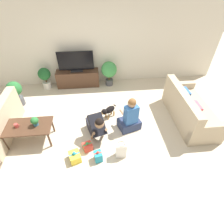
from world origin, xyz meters
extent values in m
plane|color=beige|center=(0.00, 0.00, 0.00)|extent=(16.00, 16.00, 0.00)
cube|color=beige|center=(0.00, 2.63, 1.30)|extent=(8.40, 0.06, 2.60)
cube|color=tan|center=(-2.15, 0.18, 0.64)|extent=(0.20, 1.88, 0.42)
cube|color=tan|center=(-2.47, 1.04, 0.31)|extent=(0.85, 0.16, 0.61)
cube|color=tan|center=(2.47, 0.37, 0.22)|extent=(0.85, 1.88, 0.43)
cube|color=tan|center=(2.15, 0.37, 0.64)|extent=(0.20, 1.88, 0.42)
cube|color=tan|center=(2.47, -0.49, 0.31)|extent=(0.85, 0.16, 0.61)
cube|color=tan|center=(2.47, 1.23, 0.31)|extent=(0.85, 0.16, 0.61)
cube|color=#E5566B|center=(2.35, 0.07, 0.58)|extent=(0.18, 0.34, 0.32)
cube|color=#3366AD|center=(2.35, 0.68, 0.58)|extent=(0.18, 0.34, 0.32)
cube|color=#472D1E|center=(-1.57, 0.01, 0.46)|extent=(1.09, 0.59, 0.03)
cylinder|color=#472D1E|center=(-2.05, -0.23, 0.22)|extent=(0.04, 0.04, 0.44)
cylinder|color=#472D1E|center=(-1.09, -0.23, 0.22)|extent=(0.04, 0.04, 0.44)
cylinder|color=#472D1E|center=(-2.05, 0.24, 0.22)|extent=(0.04, 0.04, 0.44)
cylinder|color=#472D1E|center=(-1.09, 0.24, 0.22)|extent=(0.04, 0.04, 0.44)
cube|color=#472D1E|center=(-0.56, 2.36, 0.27)|extent=(1.39, 0.39, 0.55)
cube|color=black|center=(-0.56, 2.36, 0.57)|extent=(0.39, 0.20, 0.05)
cube|color=black|center=(-0.56, 2.36, 0.90)|extent=(1.12, 0.03, 0.61)
cylinder|color=#4C4C51|center=(0.48, 2.31, 0.10)|extent=(0.25, 0.25, 0.20)
cylinder|color=brown|center=(0.48, 2.31, 0.28)|extent=(0.04, 0.04, 0.15)
sphere|color=#3D8E47|center=(0.48, 2.31, 0.57)|extent=(0.52, 0.52, 0.52)
cylinder|color=beige|center=(-1.61, 2.31, 0.12)|extent=(0.27, 0.27, 0.24)
cylinder|color=brown|center=(-1.61, 2.31, 0.29)|extent=(0.05, 0.05, 0.12)
sphere|color=#1E5628|center=(-1.61, 2.31, 0.52)|extent=(0.40, 0.40, 0.40)
cylinder|color=#4C4C51|center=(-2.27, 1.47, 0.13)|extent=(0.30, 0.30, 0.25)
cylinder|color=brown|center=(-2.27, 1.47, 0.32)|extent=(0.05, 0.05, 0.12)
sphere|color=#286B33|center=(-2.27, 1.47, 0.55)|extent=(0.41, 0.41, 0.41)
cube|color=#23232D|center=(-0.09, 0.19, 0.14)|extent=(0.40, 0.50, 0.28)
cube|color=black|center=(0.00, -0.09, 0.45)|extent=(0.46, 0.60, 0.49)
sphere|color=#8E6647|center=(0.06, -0.28, 0.68)|extent=(0.20, 0.20, 0.20)
sphere|color=black|center=(0.06, -0.28, 0.71)|extent=(0.19, 0.19, 0.19)
cylinder|color=#8E6647|center=(-0.11, -0.23, 0.25)|extent=(0.14, 0.29, 0.44)
cylinder|color=#8E6647|center=(0.17, -0.15, 0.25)|extent=(0.14, 0.29, 0.44)
cube|color=#283351|center=(0.81, 0.20, 0.12)|extent=(0.61, 0.53, 0.24)
cube|color=#3366AD|center=(0.83, 0.15, 0.49)|extent=(0.36, 0.28, 0.49)
sphere|color=tan|center=(0.82, 0.16, 0.82)|extent=(0.20, 0.20, 0.20)
sphere|color=brown|center=(0.83, 0.15, 0.86)|extent=(0.19, 0.19, 0.19)
cylinder|color=tan|center=(0.89, 0.38, 0.41)|extent=(0.13, 0.27, 0.06)
cylinder|color=tan|center=(0.64, 0.30, 0.41)|extent=(0.13, 0.27, 0.06)
ellipsoid|color=black|center=(0.36, 0.66, 0.25)|extent=(0.36, 0.33, 0.18)
sphere|color=black|center=(0.20, 0.53, 0.29)|extent=(0.15, 0.15, 0.15)
sphere|color=olive|center=(0.15, 0.50, 0.28)|extent=(0.07, 0.07, 0.07)
cylinder|color=black|center=(0.51, 0.78, 0.28)|extent=(0.10, 0.09, 0.11)
cylinder|color=olive|center=(0.25, 0.63, 0.08)|extent=(0.04, 0.04, 0.16)
cylinder|color=olive|center=(0.31, 0.56, 0.08)|extent=(0.04, 0.04, 0.16)
cylinder|color=olive|center=(0.41, 0.76, 0.08)|extent=(0.04, 0.04, 0.16)
cylinder|color=olive|center=(0.47, 0.69, 0.08)|extent=(0.04, 0.04, 0.16)
cube|color=yellow|center=(-0.52, -0.65, 0.09)|extent=(0.30, 0.33, 0.18)
cube|color=teal|center=(-0.52, -0.65, 0.09)|extent=(0.23, 0.10, 0.18)
sphere|color=teal|center=(-0.52, -0.65, 0.21)|extent=(0.08, 0.08, 0.08)
cube|color=red|center=(-0.25, -0.40, 0.09)|extent=(0.26, 0.25, 0.17)
cube|color=#2D934C|center=(-0.25, -0.40, 0.09)|extent=(0.20, 0.10, 0.17)
sphere|color=#2D934C|center=(-0.25, -0.40, 0.20)|extent=(0.07, 0.07, 0.07)
cube|color=teal|center=(-0.02, -0.70, 0.11)|extent=(0.20, 0.21, 0.23)
cube|color=red|center=(-0.02, -0.70, 0.11)|extent=(0.16, 0.06, 0.23)
sphere|color=red|center=(-0.02, -0.70, 0.25)|extent=(0.06, 0.06, 0.06)
cube|color=white|center=(0.48, -0.65, 0.19)|extent=(0.24, 0.14, 0.38)
torus|color=#4C3823|center=(0.48, -0.65, 0.40)|extent=(0.16, 0.16, 0.01)
cylinder|color=#B23D38|center=(-1.78, 0.00, 0.52)|extent=(0.08, 0.08, 0.09)
torus|color=#B23D38|center=(-1.73, 0.00, 0.52)|extent=(0.06, 0.01, 0.06)
cylinder|color=#336B84|center=(-1.36, 0.02, 0.51)|extent=(0.11, 0.11, 0.07)
sphere|color=#286B33|center=(-1.36, 0.02, 0.61)|extent=(0.17, 0.17, 0.17)
camera|label=1|loc=(0.06, -2.92, 3.27)|focal=28.00mm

